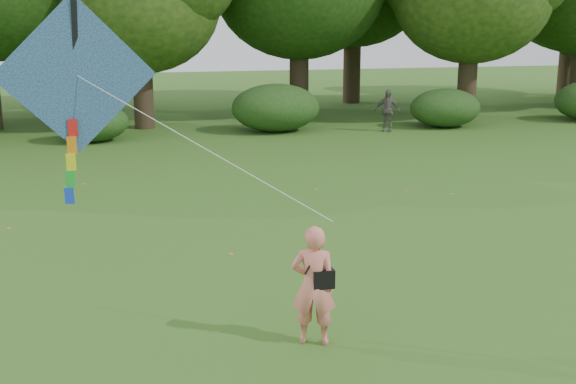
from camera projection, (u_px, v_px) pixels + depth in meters
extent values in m
plane|color=#265114|center=(340.00, 317.00, 10.96)|extent=(100.00, 100.00, 0.00)
imported|color=#F07C71|center=(314.00, 285.00, 9.90)|extent=(0.72, 0.60, 1.70)
imported|color=#655D5A|center=(387.00, 111.00, 28.35)|extent=(1.04, 0.81, 1.65)
cube|color=black|center=(323.00, 278.00, 9.87)|extent=(0.30, 0.20, 0.26)
cylinder|color=black|center=(315.00, 256.00, 9.76)|extent=(0.33, 0.14, 0.47)
cube|color=#294BB1|center=(76.00, 75.00, 10.56)|extent=(2.34, 0.40, 2.35)
cube|color=black|center=(76.00, 75.00, 10.59)|extent=(0.17, 0.39, 2.14)
cylinder|color=white|center=(199.00, 145.00, 10.13)|extent=(3.31, 2.19, 1.86)
cube|color=red|center=(73.00, 128.00, 10.74)|extent=(0.14, 0.06, 0.26)
cube|color=orange|center=(72.00, 145.00, 10.80)|extent=(0.14, 0.06, 0.26)
cube|color=yellow|center=(71.00, 162.00, 10.85)|extent=(0.14, 0.06, 0.26)
cube|color=green|center=(70.00, 179.00, 10.91)|extent=(0.14, 0.06, 0.26)
cube|color=blue|center=(69.00, 196.00, 10.96)|extent=(0.14, 0.06, 0.26)
cylinder|color=#3A2D1E|center=(143.00, 89.00, 29.01)|extent=(0.80, 0.80, 3.15)
ellipsoid|color=#1E3F11|center=(139.00, 4.00, 28.22)|extent=(6.40, 6.40, 5.44)
cylinder|color=#3A2D1E|center=(299.00, 75.00, 32.43)|extent=(0.86, 0.86, 3.67)
cylinder|color=#3A2D1E|center=(467.00, 80.00, 31.69)|extent=(0.83, 0.83, 3.43)
cylinder|color=#3A2D1E|center=(74.00, 72.00, 35.37)|extent=(0.84, 0.84, 3.50)
cylinder|color=#3A2D1E|center=(352.00, 64.00, 37.55)|extent=(0.90, 0.90, 4.02)
cylinder|color=#3A2D1E|center=(566.00, 64.00, 41.03)|extent=(0.85, 0.85, 3.57)
ellipsoid|color=#264919|center=(91.00, 122.00, 26.02)|extent=(2.66, 2.09, 1.42)
ellipsoid|color=#264919|center=(276.00, 108.00, 28.32)|extent=(3.50, 2.75, 1.88)
ellipsoid|color=#264919|center=(445.00, 108.00, 29.48)|extent=(2.94, 2.31, 1.58)
cube|color=olive|center=(231.00, 254.00, 13.82)|extent=(0.10, 0.13, 0.01)
cube|color=olive|center=(84.00, 184.00, 19.60)|extent=(0.12, 0.08, 0.01)
cube|color=olive|center=(406.00, 191.00, 18.82)|extent=(0.14, 0.14, 0.01)
cube|color=olive|center=(317.00, 189.00, 19.01)|extent=(0.10, 0.13, 0.01)
cube|color=olive|center=(226.00, 167.00, 21.77)|extent=(0.13, 0.14, 0.01)
cube|color=olive|center=(9.00, 229.00, 15.48)|extent=(0.13, 0.14, 0.01)
cube|color=olive|center=(452.00, 194.00, 18.49)|extent=(0.09, 0.12, 0.01)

